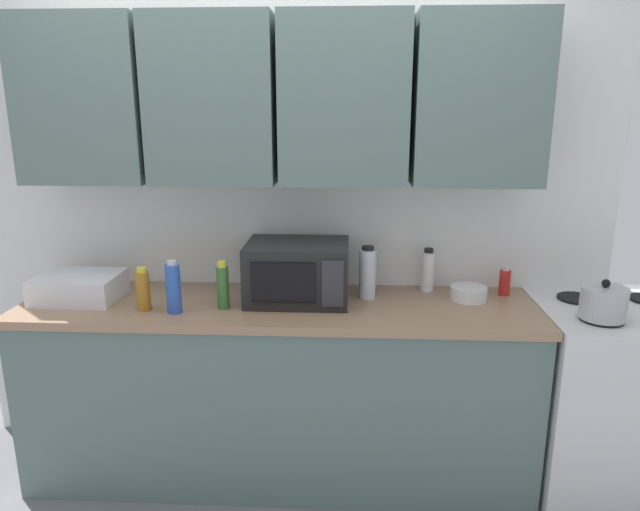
{
  "coord_description": "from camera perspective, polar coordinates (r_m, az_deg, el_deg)",
  "views": [
    {
      "loc": [
        0.33,
        -2.85,
        1.8
      ],
      "look_at": [
        0.2,
        -0.25,
        1.12
      ],
      "focal_mm": 32.15,
      "sensor_mm": 36.0,
      "label": 1
    }
  ],
  "objects": [
    {
      "name": "wall_back_with_cabinets",
      "position": [
        2.82,
        -3.84,
        10.02
      ],
      "size": [
        3.3,
        0.38,
        2.6
      ],
      "color": "white",
      "rests_on": "ground_plane"
    },
    {
      "name": "counter_run",
      "position": [
        2.91,
        -4.01,
        -13.06
      ],
      "size": [
        2.43,
        0.63,
        0.9
      ],
      "color": "slate",
      "rests_on": "ground_plane"
    },
    {
      "name": "stove_range",
      "position": [
        3.14,
        27.18,
        -12.58
      ],
      "size": [
        0.76,
        0.64,
        0.91
      ],
      "color": "silver",
      "rests_on": "ground_plane"
    },
    {
      "name": "kettle",
      "position": [
        2.76,
        26.38,
        -4.22
      ],
      "size": [
        0.19,
        0.19,
        0.18
      ],
      "color": "#B2B2B7",
      "rests_on": "stove_range"
    },
    {
      "name": "microwave",
      "position": [
        2.72,
        -2.24,
        -1.62
      ],
      "size": [
        0.48,
        0.37,
        0.28
      ],
      "color": "black",
      "rests_on": "counter_run"
    },
    {
      "name": "dish_rack",
      "position": [
        2.98,
        -22.85,
        -2.92
      ],
      "size": [
        0.38,
        0.3,
        0.12
      ],
      "primitive_type": "cube",
      "color": "silver",
      "rests_on": "counter_run"
    },
    {
      "name": "bottle_white_jar",
      "position": [
        2.91,
        10.67,
        -1.49
      ],
      "size": [
        0.07,
        0.07,
        0.22
      ],
      "color": "white",
      "rests_on": "counter_run"
    },
    {
      "name": "bottle_red_sauce",
      "position": [
        2.95,
        17.91,
        -2.49
      ],
      "size": [
        0.05,
        0.05,
        0.15
      ],
      "color": "red",
      "rests_on": "counter_run"
    },
    {
      "name": "bottle_blue_cleaner",
      "position": [
        2.64,
        -14.38,
        -3.15
      ],
      "size": [
        0.07,
        0.07,
        0.24
      ],
      "color": "#2D56B7",
      "rests_on": "counter_run"
    },
    {
      "name": "bottle_amber_vinegar",
      "position": [
        2.72,
        -17.2,
        -3.29
      ],
      "size": [
        0.06,
        0.06,
        0.2
      ],
      "color": "#AD701E",
      "rests_on": "counter_run"
    },
    {
      "name": "bottle_clear_tall",
      "position": [
        2.76,
        4.74,
        -1.76
      ],
      "size": [
        0.08,
        0.08,
        0.26
      ],
      "color": "silver",
      "rests_on": "counter_run"
    },
    {
      "name": "bottle_green_oil",
      "position": [
        2.65,
        -9.65,
        -3.02
      ],
      "size": [
        0.05,
        0.05,
        0.22
      ],
      "color": "#386B2D",
      "rests_on": "counter_run"
    },
    {
      "name": "bowl_ceramic_small",
      "position": [
        2.84,
        14.57,
        -3.64
      ],
      "size": [
        0.17,
        0.17,
        0.06
      ],
      "primitive_type": "cylinder",
      "color": "silver",
      "rests_on": "counter_run"
    }
  ]
}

